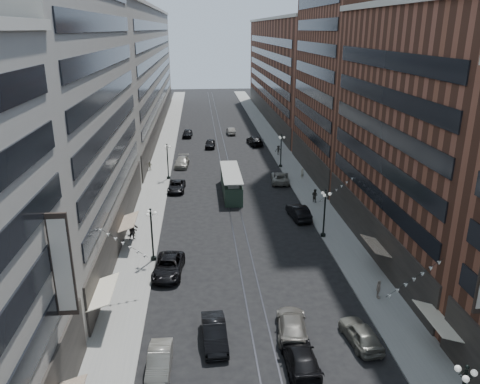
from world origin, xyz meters
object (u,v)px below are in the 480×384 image
object	(u,v)px
pedestrian_2	(133,231)
pedestrian_8	(302,173)
lamppost_sw_mid	(168,160)
car_9	(187,133)
car_7	(177,186)
pedestrian_5	(132,227)
car_14	(231,131)
lamppost_sw_far	(152,233)
streetcar	(231,183)
car_13	(210,144)
car_extra_0	(292,325)
pedestrian_6	(150,166)
pedestrian_9	(278,150)
car_10	(299,212)
pedestrian_7	(315,195)
car_4	(361,334)
pedestrian_4	(379,289)
lamppost_se_far	(325,212)
car_12	(255,140)
car_8	(182,162)
car_2	(168,266)
car_5	(214,333)
car_11	(280,178)
car_1	(159,361)
car_6	(300,357)

from	to	relation	value
pedestrian_2	pedestrian_8	world-z (taller)	pedestrian_2
lamppost_sw_mid	car_9	size ratio (longest dim) A/B	1.13
car_7	pedestrian_5	xyz separation A→B (m)	(-4.33, -14.91, 0.26)
lamppost_sw_mid	car_14	bearing A→B (deg)	69.53
lamppost_sw_far	streetcar	distance (m)	21.83
car_13	car_extra_0	bearing A→B (deg)	-80.96
pedestrian_6	pedestrian_9	world-z (taller)	pedestrian_9
car_10	car_13	world-z (taller)	car_10
pedestrian_7	pedestrian_8	world-z (taller)	pedestrian_7
car_4	pedestrian_4	world-z (taller)	pedestrian_4
pedestrian_7	car_14	bearing A→B (deg)	-26.54
car_10	lamppost_se_far	bearing A→B (deg)	98.79
pedestrian_7	lamppost_se_far	bearing A→B (deg)	134.25
car_12	car_8	bearing A→B (deg)	38.86
pedestrian_6	car_2	bearing A→B (deg)	117.52
car_13	pedestrian_5	size ratio (longest dim) A/B	2.93
pedestrian_6	car_extra_0	size ratio (longest dim) A/B	0.28
car_4	pedestrian_7	size ratio (longest dim) A/B	2.59
lamppost_sw_far	car_5	distance (m)	14.80
lamppost_sw_mid	car_extra_0	bearing A→B (deg)	-73.90
car_9	car_11	bearing A→B (deg)	-61.85
car_11	pedestrian_8	distance (m)	3.80
car_10	pedestrian_9	size ratio (longest dim) A/B	3.03
car_1	car_13	world-z (taller)	car_13
car_4	pedestrian_9	size ratio (longest dim) A/B	2.73
car_2	car_10	world-z (taller)	car_10
car_10	pedestrian_8	world-z (taller)	pedestrian_8
car_2	pedestrian_6	xyz separation A→B (m)	(-4.93, 34.73, 0.11)
car_14	pedestrian_5	size ratio (longest dim) A/B	2.77
lamppost_sw_mid	car_1	xyz separation A→B (m)	(1.79, -43.16, -2.37)
car_2	car_6	size ratio (longest dim) A/B	1.06
lamppost_sw_far	pedestrian_9	size ratio (longest dim) A/B	3.22
car_6	pedestrian_7	world-z (taller)	pedestrian_7
pedestrian_4	car_extra_0	bearing A→B (deg)	132.92
lamppost_se_far	pedestrian_5	distance (m)	21.53
car_14	pedestrian_6	size ratio (longest dim) A/B	2.94
car_1	pedestrian_6	distance (m)	48.34
car_6	car_12	distance (m)	65.36
pedestrian_6	pedestrian_8	xyz separation A→B (m)	(23.83, -6.78, 0.10)
lamppost_sw_far	car_7	size ratio (longest dim) A/B	1.10
streetcar	car_9	world-z (taller)	streetcar
car_11	pedestrian_9	bearing A→B (deg)	-91.01
streetcar	pedestrian_7	xyz separation A→B (m)	(10.87, -4.82, -0.42)
car_14	pedestrian_8	world-z (taller)	pedestrian_8
lamppost_sw_mid	pedestrian_6	xyz separation A→B (m)	(-3.27, 4.92, -2.19)
car_7	car_10	distance (m)	19.32
streetcar	car_6	size ratio (longest dim) A/B	2.13
pedestrian_5	pedestrian_9	xyz separation A→B (m)	(22.19, 33.27, 0.05)
streetcar	pedestrian_2	bearing A→B (deg)	-128.70
lamppost_se_far	car_5	bearing A→B (deg)	-126.13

